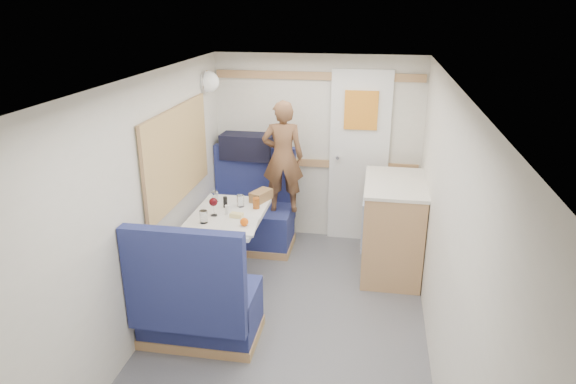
% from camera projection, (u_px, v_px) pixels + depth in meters
% --- Properties ---
extents(floor, '(4.50, 4.50, 0.00)m').
position_uv_depth(floor, '(278.00, 361.00, 3.78)').
color(floor, '#515156').
rests_on(floor, ground).
extents(ceiling, '(4.50, 4.50, 0.00)m').
position_uv_depth(ceiling, '(276.00, 89.00, 3.09)').
color(ceiling, silver).
rests_on(ceiling, wall_back).
extents(wall_back, '(2.20, 0.02, 2.00)m').
position_uv_depth(wall_back, '(317.00, 149.00, 5.51)').
color(wall_back, silver).
rests_on(wall_back, floor).
extents(wall_left, '(0.02, 4.50, 2.00)m').
position_uv_depth(wall_left, '(124.00, 227.00, 3.61)').
color(wall_left, silver).
rests_on(wall_left, floor).
extents(wall_right, '(0.02, 4.50, 2.00)m').
position_uv_depth(wall_right, '(447.00, 252.00, 3.26)').
color(wall_right, silver).
rests_on(wall_right, floor).
extents(oak_trim_low, '(2.15, 0.02, 0.08)m').
position_uv_depth(oak_trim_low, '(317.00, 163.00, 5.55)').
color(oak_trim_low, tan).
rests_on(oak_trim_low, wall_back).
extents(oak_trim_high, '(2.15, 0.02, 0.08)m').
position_uv_depth(oak_trim_high, '(318.00, 76.00, 5.22)').
color(oak_trim_high, tan).
rests_on(oak_trim_high, wall_back).
extents(side_window, '(0.04, 1.30, 0.72)m').
position_uv_depth(side_window, '(177.00, 154.00, 4.44)').
color(side_window, '#96A58C').
rests_on(side_window, wall_left).
extents(rear_door, '(0.62, 0.12, 1.86)m').
position_uv_depth(rear_door, '(359.00, 155.00, 5.42)').
color(rear_door, white).
rests_on(rear_door, wall_back).
extents(dinette_table, '(0.62, 0.92, 0.72)m').
position_uv_depth(dinette_table, '(228.00, 230.00, 4.61)').
color(dinette_table, white).
rests_on(dinette_table, floor).
extents(bench_far, '(0.90, 0.59, 1.05)m').
position_uv_depth(bench_far, '(251.00, 219.00, 5.50)').
color(bench_far, navy).
rests_on(bench_far, floor).
extents(bench_near, '(0.90, 0.59, 1.05)m').
position_uv_depth(bench_near, '(198.00, 308.00, 3.91)').
color(bench_near, navy).
rests_on(bench_near, floor).
extents(ledge, '(0.90, 0.14, 0.04)m').
position_uv_depth(ledge, '(256.00, 160.00, 5.54)').
color(ledge, tan).
rests_on(ledge, bench_far).
extents(dome_light, '(0.20, 0.20, 0.20)m').
position_uv_depth(dome_light, '(209.00, 82.00, 5.05)').
color(dome_light, white).
rests_on(dome_light, wall_left).
extents(galley_counter, '(0.57, 0.92, 0.92)m').
position_uv_depth(galley_counter, '(392.00, 226.00, 4.92)').
color(galley_counter, tan).
rests_on(galley_counter, floor).
extents(person, '(0.45, 0.33, 1.15)m').
position_uv_depth(person, '(283.00, 157.00, 5.15)').
color(person, brown).
rests_on(person, bench_far).
extents(duffel_bag, '(0.57, 0.30, 0.27)m').
position_uv_depth(duffel_bag, '(248.00, 146.00, 5.50)').
color(duffel_bag, black).
rests_on(duffel_bag, ledge).
extents(tray, '(0.33, 0.41, 0.02)m').
position_uv_depth(tray, '(239.00, 226.00, 4.28)').
color(tray, silver).
rests_on(tray, dinette_table).
extents(orange_fruit, '(0.07, 0.07, 0.07)m').
position_uv_depth(orange_fruit, '(244.00, 222.00, 4.26)').
color(orange_fruit, '#E5570A').
rests_on(orange_fruit, tray).
extents(cheese_block, '(0.12, 0.08, 0.04)m').
position_uv_depth(cheese_block, '(236.00, 215.00, 4.43)').
color(cheese_block, '#F3E18C').
rests_on(cheese_block, tray).
extents(wine_glass, '(0.08, 0.08, 0.17)m').
position_uv_depth(wine_glass, '(213.00, 203.00, 4.48)').
color(wine_glass, white).
rests_on(wine_glass, dinette_table).
extents(tumbler_left, '(0.07, 0.07, 0.11)m').
position_uv_depth(tumbler_left, '(203.00, 217.00, 4.36)').
color(tumbler_left, white).
rests_on(tumbler_left, dinette_table).
extents(tumbler_mid, '(0.06, 0.06, 0.10)m').
position_uv_depth(tumbler_mid, '(215.00, 197.00, 4.82)').
color(tumbler_mid, white).
rests_on(tumbler_mid, dinette_table).
extents(tumbler_right, '(0.07, 0.07, 0.11)m').
position_uv_depth(tumbler_right, '(241.00, 201.00, 4.70)').
color(tumbler_right, white).
rests_on(tumbler_right, dinette_table).
extents(beer_glass, '(0.06, 0.06, 0.10)m').
position_uv_depth(beer_glass, '(256.00, 203.00, 4.67)').
color(beer_glass, '#974915').
rests_on(beer_glass, dinette_table).
extents(pepper_grinder, '(0.04, 0.04, 0.10)m').
position_uv_depth(pepper_grinder, '(225.00, 202.00, 4.69)').
color(pepper_grinder, black).
rests_on(pepper_grinder, dinette_table).
extents(salt_grinder, '(0.03, 0.03, 0.09)m').
position_uv_depth(salt_grinder, '(227.00, 210.00, 4.53)').
color(salt_grinder, silver).
rests_on(salt_grinder, dinette_table).
extents(bread_loaf, '(0.20, 0.26, 0.10)m').
position_uv_depth(bread_loaf, '(261.00, 196.00, 4.85)').
color(bread_loaf, olive).
rests_on(bread_loaf, dinette_table).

